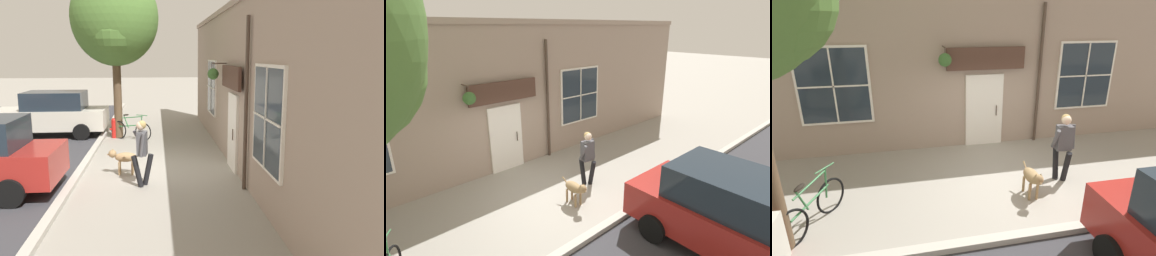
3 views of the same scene
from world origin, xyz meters
The scene contains 8 objects.
ground_plane centered at (0.00, 0.00, 0.00)m, with size 90.00×90.00×0.00m, color gray.
storefront_facade centered at (-2.34, -0.01, 2.30)m, with size 0.95×18.00×4.59m.
pedestrian_walking centered at (0.28, 1.26, 0.96)m, with size 0.55×0.59×1.62m.
dog_on_leash centered at (0.82, 0.30, 0.47)m, with size 0.98×0.30×0.70m.
street_tree_by_curb centered at (1.38, -4.25, 4.36)m, with size 3.19×2.87×6.24m.
leaning_bicycle centered at (0.90, -3.96, 0.38)m, with size 1.57×0.84×1.00m.
parked_car_nearest_curb centered at (3.99, -4.91, 0.88)m, with size 4.31×1.97×1.75m.
fire_hydrant centered at (1.55, -4.30, 0.40)m, with size 0.34×0.20×0.77m.
Camera 1 is at (-0.08, 10.01, 3.11)m, focal length 35.00 mm.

